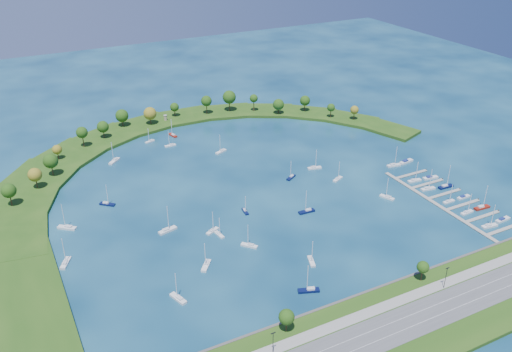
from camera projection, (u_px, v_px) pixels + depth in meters
name	position (u px, v px, depth m)	size (l,w,h in m)	color
ground	(252.00, 188.00, 303.21)	(700.00, 700.00, 0.00)	#072744
south_shoreline	(399.00, 324.00, 205.69)	(420.00, 43.10, 11.60)	#214612
breakwater	(145.00, 169.00, 322.45)	(286.74, 247.64, 2.00)	#214612
breakwater_trees	(171.00, 121.00, 364.71)	(236.61, 89.56, 15.70)	#382314
harbor_tower	(165.00, 118.00, 387.51)	(2.60, 2.60, 3.94)	gray
dock_system	(447.00, 201.00, 289.47)	(24.28, 82.00, 1.60)	gray
moored_boat_0	(309.00, 290.00, 223.78)	(9.28, 5.49, 13.18)	#091039
moored_boat_1	(65.00, 262.00, 240.35)	(6.31, 8.94, 12.96)	silver
moored_boat_2	(221.00, 151.00, 344.54)	(8.52, 5.49, 12.19)	silver
moored_boat_3	(291.00, 177.00, 313.23)	(7.65, 5.75, 11.23)	#091039
moored_boat_4	(249.00, 245.00, 252.38)	(6.90, 7.46, 11.69)	silver
moored_boat_5	(245.00, 211.00, 279.77)	(2.57, 6.71, 9.61)	#091039
moored_boat_6	(173.00, 135.00, 367.90)	(4.08, 8.43, 11.94)	maroon
moored_boat_7	(107.00, 204.00, 286.15)	(7.79, 7.20, 12.20)	#091039
moored_boat_8	(170.00, 145.00, 353.02)	(7.44, 2.36, 10.82)	silver
moored_boat_9	(67.00, 227.00, 265.80)	(8.92, 7.89, 13.73)	silver
moored_boat_10	(178.00, 298.00, 219.27)	(4.99, 8.98, 12.72)	silver
moored_boat_11	(307.00, 211.00, 279.51)	(8.81, 2.80, 12.82)	#091039
moored_boat_12	(206.00, 265.00, 238.81)	(7.19, 8.30, 12.68)	silver
moored_boat_13	(114.00, 160.00, 332.29)	(8.45, 8.23, 13.55)	silver
moored_boat_14	(311.00, 260.00, 241.70)	(4.68, 8.09, 11.48)	silver
moored_boat_15	(219.00, 234.00, 260.69)	(2.76, 7.01, 10.02)	silver
moored_boat_16	(387.00, 197.00, 292.54)	(5.19, 8.38, 11.95)	silver
moored_boat_17	(338.00, 179.00, 311.35)	(7.82, 5.05, 11.19)	silver
moored_boat_18	(150.00, 141.00, 358.93)	(6.93, 3.85, 9.82)	silver
moored_boat_19	(167.00, 230.00, 263.72)	(9.74, 4.79, 13.79)	silver
moored_boat_20	(212.00, 230.00, 263.39)	(7.59, 5.14, 10.93)	silver
moored_boat_21	(314.00, 167.00, 323.97)	(8.63, 4.12, 12.23)	silver
docked_boat_0	(489.00, 225.00, 267.24)	(8.69, 3.51, 12.42)	silver
docked_boat_1	(503.00, 220.00, 272.48)	(8.92, 2.99, 1.79)	silver
docked_boat_2	(467.00, 212.00, 278.66)	(7.79, 2.65, 11.26)	silver
docked_boat_3	(482.00, 207.00, 282.84)	(9.24, 3.07, 13.38)	maroon
docked_boat_4	(449.00, 201.00, 288.64)	(7.06, 2.04, 10.35)	silver
docked_boat_5	(463.00, 197.00, 292.88)	(8.05, 2.43, 1.63)	silver
docked_boat_6	(428.00, 188.00, 300.99)	(8.72, 3.47, 12.47)	silver
docked_boat_7	(446.00, 186.00, 303.12)	(9.35, 2.93, 13.61)	#091039
docked_boat_8	(414.00, 180.00, 309.58)	(8.38, 3.06, 12.06)	silver
docked_boat_9	(430.00, 178.00, 312.75)	(9.43, 3.98, 1.87)	silver
docked_boat_10	(394.00, 165.00, 327.00)	(8.95, 3.78, 12.75)	silver
docked_boat_11	(406.00, 162.00, 331.45)	(10.25, 4.24, 2.03)	silver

